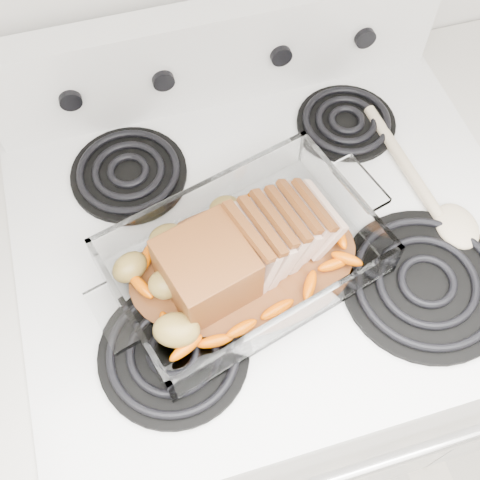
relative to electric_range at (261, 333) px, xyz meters
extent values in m
cube|color=white|center=(0.00, 0.00, -0.02)|extent=(0.76, 0.65, 0.92)
cylinder|color=silver|center=(0.00, -0.36, 0.26)|extent=(0.61, 0.02, 0.02)
cube|color=white|center=(0.00, 0.00, 0.44)|extent=(0.78, 0.67, 0.02)
cube|color=white|center=(0.00, 0.29, 0.54)|extent=(0.76, 0.06, 0.18)
cylinder|color=black|center=(-0.19, -0.16, 0.46)|extent=(0.21, 0.21, 0.01)
cylinder|color=black|center=(0.19, -0.16, 0.46)|extent=(0.25, 0.25, 0.01)
cylinder|color=black|center=(-0.19, 0.16, 0.46)|extent=(0.19, 0.19, 0.01)
cylinder|color=black|center=(0.19, 0.16, 0.46)|extent=(0.17, 0.17, 0.01)
cylinder|color=black|center=(-0.25, 0.26, 0.54)|extent=(0.04, 0.02, 0.04)
cylinder|color=black|center=(-0.10, 0.26, 0.54)|extent=(0.04, 0.02, 0.04)
cylinder|color=black|center=(0.10, 0.26, 0.54)|extent=(0.04, 0.02, 0.04)
cylinder|color=black|center=(0.25, 0.26, 0.54)|extent=(0.04, 0.02, 0.04)
cube|color=white|center=(-0.06, -0.06, 0.47)|extent=(0.37, 0.24, 0.01)
cube|color=white|center=(-0.06, -0.18, 0.50)|extent=(0.37, 0.01, 0.06)
cube|color=white|center=(-0.06, 0.06, 0.50)|extent=(0.37, 0.01, 0.06)
cube|color=white|center=(-0.24, -0.06, 0.50)|extent=(0.01, 0.24, 0.06)
cube|color=white|center=(0.12, -0.06, 0.50)|extent=(0.01, 0.24, 0.06)
cylinder|color=brown|center=(-0.06, -0.06, 0.47)|extent=(0.21, 0.21, 0.00)
cube|color=brown|center=(-0.12, -0.06, 0.52)|extent=(0.12, 0.12, 0.09)
cube|color=#DAAE8D|center=(-0.05, -0.06, 0.51)|extent=(0.04, 0.11, 0.09)
cube|color=#DAAE8D|center=(-0.03, -0.06, 0.51)|extent=(0.05, 0.11, 0.08)
cube|color=#DAAE8D|center=(-0.01, -0.06, 0.51)|extent=(0.05, 0.11, 0.08)
cube|color=#DAAE8D|center=(0.01, -0.06, 0.51)|extent=(0.05, 0.10, 0.08)
cube|color=#DAAE8D|center=(0.03, -0.06, 0.51)|extent=(0.05, 0.10, 0.07)
cube|color=#DAAE8D|center=(0.06, -0.06, 0.51)|extent=(0.06, 0.10, 0.07)
ellipsoid|color=#FF6400|center=(-0.19, -0.13, 0.48)|extent=(0.05, 0.02, 0.02)
ellipsoid|color=#FF6400|center=(0.04, -0.13, 0.48)|extent=(0.05, 0.02, 0.02)
ellipsoid|color=#FF6400|center=(0.08, -0.04, 0.48)|extent=(0.05, 0.02, 0.02)
ellipsoid|color=#FF6400|center=(-0.20, -0.03, 0.48)|extent=(0.05, 0.02, 0.02)
ellipsoid|color=olive|center=(-0.20, 0.01, 0.49)|extent=(0.06, 0.05, 0.04)
ellipsoid|color=olive|center=(-0.04, 0.02, 0.49)|extent=(0.06, 0.05, 0.04)
ellipsoid|color=olive|center=(0.05, -0.08, 0.49)|extent=(0.06, 0.05, 0.04)
cylinder|color=beige|center=(0.25, 0.05, 0.46)|extent=(0.04, 0.24, 0.02)
ellipsoid|color=beige|center=(0.28, -0.09, 0.46)|extent=(0.07, 0.08, 0.02)
camera|label=1|loc=(-0.18, -0.45, 1.25)|focal=45.00mm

